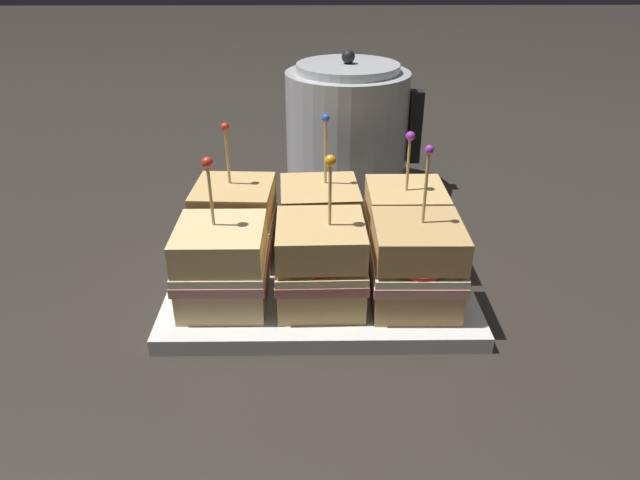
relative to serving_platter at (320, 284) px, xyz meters
name	(u,v)px	position (x,y,z in m)	size (l,w,h in m)	color
ground_plane	(320,290)	(0.00, 0.00, -0.01)	(6.00, 6.00, 0.00)	#2D2823
serving_platter	(320,284)	(0.00, 0.00, 0.00)	(0.34, 0.23, 0.02)	silver
sandwich_front_left	(222,266)	(-0.10, -0.05, 0.05)	(0.09, 0.09, 0.16)	#DBB77A
sandwich_front_center	(322,264)	(0.00, -0.05, 0.06)	(0.10, 0.10, 0.17)	tan
sandwich_front_right	(416,265)	(0.10, -0.05, 0.06)	(0.10, 0.10, 0.18)	tan
sandwich_back_left	(236,222)	(-0.10, 0.05, 0.06)	(0.10, 0.10, 0.17)	tan
sandwich_back_center	(321,223)	(0.00, 0.05, 0.06)	(0.10, 0.10, 0.18)	tan
sandwich_back_right	(404,223)	(0.10, 0.05, 0.05)	(0.10, 0.10, 0.16)	tan
kettle_steel	(347,130)	(0.05, 0.31, 0.09)	(0.21, 0.19, 0.22)	#B7BABF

